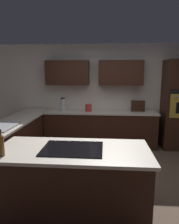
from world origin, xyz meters
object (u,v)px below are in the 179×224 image
Objects in this scene: oil_bottle at (1,145)px; sink_unit at (1,126)px; cooktop at (73,148)px; blender at (63,105)px; kettle at (88,108)px; spice_rack at (138,106)px.

sink_unit is at bearing -62.06° from oil_bottle.
blender reaches higher than cooktop.
cooktop is 2.64m from kettle.
kettle is (-1.43, -1.68, 0.07)m from sink_unit.
oil_bottle is (0.77, 2.93, 0.04)m from kettle.
sink_unit is 1.41m from oil_bottle.
blender is at bearing 3.14° from spice_rack.
cooktop is 2.73m from blender.
sink_unit is 2.08× the size of spice_rack.
oil_bottle reaches higher than spice_rack.
spice_rack is at bearing -123.68° from oil_bottle.
oil_bottle is at bearing 117.94° from sink_unit.
spice_rack is at bearing -176.86° from blender.
cooktop is at bearing 90.45° from kettle.
sink_unit is 1.86m from blender.
sink_unit is 3.79× the size of kettle.
blender is at bearing -92.33° from oil_bottle.
kettle reaches higher than cooktop.
sink_unit is 3.22m from spice_rack.
blender is 1.02× the size of spice_rack.
spice_rack is (-1.90, -0.10, -0.01)m from blender.
kettle is at bearing -104.73° from oil_bottle.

